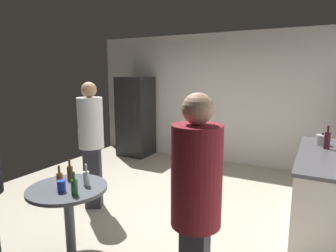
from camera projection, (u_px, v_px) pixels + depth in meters
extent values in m
cube|color=#B2A893|center=(143.00, 208.00, 4.20)|extent=(5.20, 5.20, 0.10)
cube|color=silver|center=(207.00, 98.00, 6.25)|extent=(5.32, 0.06, 2.70)
cube|color=black|center=(136.00, 116.00, 6.67)|extent=(0.70, 0.65, 1.80)
cube|color=#262628|center=(135.00, 115.00, 6.26)|extent=(0.03, 0.03, 0.60)
cube|color=beige|center=(323.00, 190.00, 3.66)|extent=(0.60, 1.91, 0.86)
cube|color=#4C4C51|center=(326.00, 155.00, 3.58)|extent=(0.64, 1.95, 0.04)
cylinder|color=#B2B2B7|center=(322.00, 140.00, 4.00)|extent=(0.17, 0.17, 0.14)
sphere|color=black|center=(323.00, 134.00, 3.98)|extent=(0.04, 0.04, 0.04)
cone|color=#B2B2B7|center=(332.00, 140.00, 3.94)|extent=(0.09, 0.04, 0.06)
cylinder|color=#3F141E|center=(327.00, 141.00, 3.79)|extent=(0.08, 0.08, 0.22)
cylinder|color=#3F141E|center=(328.00, 129.00, 3.76)|extent=(0.03, 0.03, 0.09)
cylinder|color=#4C515B|center=(70.00, 222.00, 3.02)|extent=(0.10, 0.10, 0.70)
cylinder|color=#4C515B|center=(67.00, 189.00, 2.95)|extent=(0.80, 0.80, 0.03)
cylinder|color=#8C5919|center=(60.00, 180.00, 2.93)|extent=(0.06, 0.06, 0.15)
cylinder|color=#8C5919|center=(59.00, 170.00, 2.91)|extent=(0.02, 0.02, 0.08)
cylinder|color=#593314|center=(70.00, 173.00, 3.14)|extent=(0.06, 0.06, 0.15)
cylinder|color=#593314|center=(69.00, 163.00, 3.11)|extent=(0.02, 0.02, 0.08)
cylinder|color=#26662D|center=(74.00, 187.00, 2.75)|extent=(0.06, 0.06, 0.15)
cylinder|color=#26662D|center=(74.00, 176.00, 2.73)|extent=(0.02, 0.02, 0.08)
cylinder|color=silver|center=(86.00, 179.00, 2.98)|extent=(0.06, 0.06, 0.15)
cylinder|color=silver|center=(86.00, 168.00, 2.96)|extent=(0.02, 0.02, 0.08)
cylinder|color=blue|center=(61.00, 186.00, 2.83)|extent=(0.08, 0.08, 0.11)
cube|color=#2D2D38|center=(93.00, 177.00, 4.07)|extent=(0.27, 0.25, 0.87)
cylinder|color=white|center=(90.00, 123.00, 3.93)|extent=(0.46, 0.46, 0.69)
sphere|color=tan|center=(89.00, 90.00, 3.85)|extent=(0.21, 0.21, 0.21)
cylinder|color=maroon|center=(197.00, 176.00, 1.91)|extent=(0.38, 0.38, 0.69)
sphere|color=#D8AD8C|center=(198.00, 109.00, 1.83)|extent=(0.21, 0.21, 0.21)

